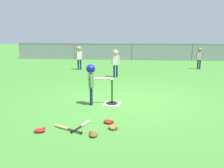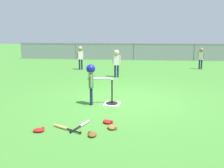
# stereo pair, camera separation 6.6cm
# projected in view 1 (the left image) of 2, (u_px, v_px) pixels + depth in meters

# --- Properties ---
(ground_plane) EXTENTS (60.00, 60.00, 0.00)m
(ground_plane) POSITION_uv_depth(u_px,v_px,m) (126.00, 100.00, 7.00)
(ground_plane) COLOR #3D7A2D
(home_plate) EXTENTS (0.44, 0.44, 0.01)m
(home_plate) POSITION_uv_depth(u_px,v_px,m) (112.00, 104.00, 6.64)
(home_plate) COLOR white
(home_plate) RESTS_ON ground_plane
(batting_tee) EXTENTS (0.32, 0.32, 0.64)m
(batting_tee) POSITION_uv_depth(u_px,v_px,m) (112.00, 100.00, 6.62)
(batting_tee) COLOR black
(batting_tee) RESTS_ON ground_plane
(baseball_on_tee) EXTENTS (0.07, 0.07, 0.07)m
(baseball_on_tee) POSITION_uv_depth(u_px,v_px,m) (112.00, 79.00, 6.50)
(baseball_on_tee) COLOR white
(baseball_on_tee) RESTS_ON batting_tee
(batter_child) EXTENTS (0.62, 0.31, 1.09)m
(batter_child) POSITION_uv_depth(u_px,v_px,m) (91.00, 76.00, 6.41)
(batter_child) COLOR #191E4C
(batter_child) RESTS_ON ground_plane
(fielder_deep_center) EXTENTS (0.33, 0.24, 1.19)m
(fielder_deep_center) POSITION_uv_depth(u_px,v_px,m) (79.00, 55.00, 12.39)
(fielder_deep_center) COLOR #191E4C
(fielder_deep_center) RESTS_ON ground_plane
(fielder_deep_left) EXTENTS (0.29, 0.22, 1.10)m
(fielder_deep_left) POSITION_uv_depth(u_px,v_px,m) (200.00, 55.00, 12.59)
(fielder_deep_left) COLOR #191E4C
(fielder_deep_left) RESTS_ON ground_plane
(fielder_near_left) EXTENTS (0.35, 0.23, 1.17)m
(fielder_near_left) POSITION_uv_depth(u_px,v_px,m) (116.00, 60.00, 10.35)
(fielder_near_left) COLOR #191E4C
(fielder_near_left) RESTS_ON ground_plane
(spare_bat_silver) EXTENTS (0.28, 0.64, 0.06)m
(spare_bat_silver) POSITION_uv_depth(u_px,v_px,m) (83.00, 125.00, 5.07)
(spare_bat_silver) COLOR silver
(spare_bat_silver) RESTS_ON ground_plane
(spare_bat_wood) EXTENTS (0.65, 0.39, 0.06)m
(spare_bat_wood) POSITION_uv_depth(u_px,v_px,m) (64.00, 128.00, 4.91)
(spare_bat_wood) COLOR #DBB266
(spare_bat_wood) RESTS_ON ground_plane
(glove_by_plate) EXTENTS (0.17, 0.22, 0.07)m
(glove_by_plate) POSITION_uv_depth(u_px,v_px,m) (93.00, 134.00, 4.59)
(glove_by_plate) COLOR brown
(glove_by_plate) RESTS_ON ground_plane
(glove_near_bats) EXTENTS (0.26, 0.27, 0.07)m
(glove_near_bats) POSITION_uv_depth(u_px,v_px,m) (108.00, 122.00, 5.23)
(glove_near_bats) COLOR #B21919
(glove_near_bats) RESTS_ON ground_plane
(glove_tossed_aside) EXTENTS (0.24, 0.20, 0.07)m
(glove_tossed_aside) POSITION_uv_depth(u_px,v_px,m) (40.00, 130.00, 4.77)
(glove_tossed_aside) COLOR #B21919
(glove_tossed_aside) RESTS_ON ground_plane
(glove_outfield_drop) EXTENTS (0.23, 0.26, 0.07)m
(glove_outfield_drop) POSITION_uv_depth(u_px,v_px,m) (113.00, 127.00, 4.92)
(glove_outfield_drop) COLOR brown
(glove_outfield_drop) RESTS_ON ground_plane
(outfield_fence) EXTENTS (16.06, 0.06, 1.15)m
(outfield_fence) POSITION_uv_depth(u_px,v_px,m) (132.00, 51.00, 16.57)
(outfield_fence) COLOR slate
(outfield_fence) RESTS_ON ground_plane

